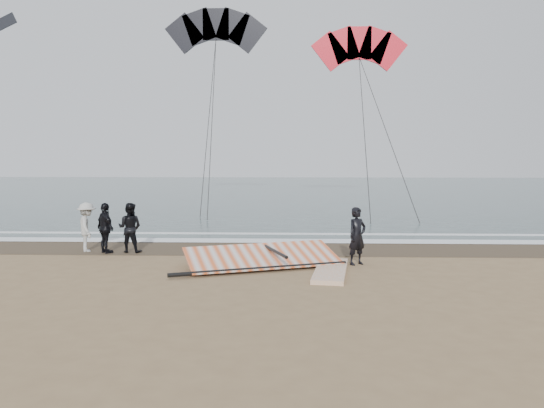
{
  "coord_description": "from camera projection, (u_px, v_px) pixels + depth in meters",
  "views": [
    {
      "loc": [
        -0.12,
        -12.62,
        3.04
      ],
      "look_at": [
        -0.65,
        3.0,
        1.6
      ],
      "focal_mm": 35.0,
      "sensor_mm": 36.0,
      "label": 1
    }
  ],
  "objects": [
    {
      "name": "ground",
      "position": [
        295.0,
        281.0,
        12.84
      ],
      "size": [
        120.0,
        120.0,
        0.0
      ],
      "primitive_type": "plane",
      "color": "#8C704C",
      "rests_on": "ground"
    },
    {
      "name": "sea",
      "position": [
        291.0,
        190.0,
        45.68
      ],
      "size": [
        120.0,
        54.0,
        0.02
      ],
      "primitive_type": "cube",
      "color": "#233838",
      "rests_on": "ground"
    },
    {
      "name": "wet_sand",
      "position": [
        294.0,
        248.0,
        17.32
      ],
      "size": [
        120.0,
        2.8,
        0.01
      ],
      "primitive_type": "cube",
      "color": "#4C3D2B",
      "rests_on": "ground"
    },
    {
      "name": "foam_near",
      "position": [
        293.0,
        241.0,
        18.71
      ],
      "size": [
        120.0,
        0.9,
        0.01
      ],
      "primitive_type": "cube",
      "color": "white",
      "rests_on": "sea"
    },
    {
      "name": "foam_far",
      "position": [
        293.0,
        234.0,
        20.4
      ],
      "size": [
        120.0,
        0.45,
        0.01
      ],
      "primitive_type": "cube",
      "color": "white",
      "rests_on": "sea"
    },
    {
      "name": "man_main",
      "position": [
        357.0,
        236.0,
        14.71
      ],
      "size": [
        0.7,
        0.65,
        1.61
      ],
      "primitive_type": "imported",
      "rotation": [
        0.0,
        0.0,
        0.6
      ],
      "color": "black",
      "rests_on": "ground"
    },
    {
      "name": "board_white",
      "position": [
        331.0,
        270.0,
        13.76
      ],
      "size": [
        1.17,
        2.87,
        0.11
      ],
      "primitive_type": "cube",
      "rotation": [
        0.0,
        0.0,
        -0.14
      ],
      "color": "silver",
      "rests_on": "ground"
    },
    {
      "name": "board_cream",
      "position": [
        315.0,
        254.0,
        16.12
      ],
      "size": [
        0.75,
        2.53,
        0.1
      ],
      "primitive_type": "cube",
      "rotation": [
        0.0,
        0.0,
        0.03
      ],
      "color": "beige",
      "rests_on": "ground"
    },
    {
      "name": "trio_cluster",
      "position": [
        105.0,
        228.0,
        16.58
      ],
      "size": [
        2.28,
        1.34,
        1.58
      ],
      "color": "black",
      "rests_on": "ground"
    },
    {
      "name": "sail_rig",
      "position": [
        261.0,
        259.0,
        14.63
      ],
      "size": [
        4.55,
        3.14,
        0.52
      ],
      "color": "black",
      "rests_on": "ground"
    },
    {
      "name": "kite_red",
      "position": [
        359.0,
        52.0,
        32.58
      ],
      "size": [
        6.4,
        5.29,
        13.76
      ],
      "color": "red",
      "rests_on": "ground"
    },
    {
      "name": "kite_dark",
      "position": [
        216.0,
        34.0,
        33.89
      ],
      "size": [
        7.3,
        5.31,
        14.82
      ],
      "color": "black",
      "rests_on": "ground"
    }
  ]
}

